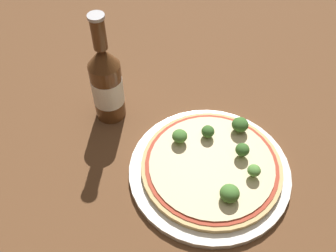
% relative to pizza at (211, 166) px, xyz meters
% --- Properties ---
extents(ground_plane, '(3.00, 3.00, 0.00)m').
position_rel_pizza_xyz_m(ground_plane, '(0.01, 0.02, -0.02)').
color(ground_plane, brown).
extents(plate, '(0.29, 0.29, 0.01)m').
position_rel_pizza_xyz_m(plate, '(-0.00, -0.00, -0.01)').
color(plate, silver).
rests_on(plate, ground_plane).
extents(pizza, '(0.25, 0.25, 0.01)m').
position_rel_pizza_xyz_m(pizza, '(0.00, 0.00, 0.00)').
color(pizza, tan).
rests_on(pizza, plate).
extents(broccoli_floret_0, '(0.03, 0.03, 0.03)m').
position_rel_pizza_xyz_m(broccoli_floret_0, '(-0.02, 0.07, 0.02)').
color(broccoli_floret_0, '#89A866').
rests_on(broccoli_floret_0, pizza).
extents(broccoli_floret_1, '(0.03, 0.03, 0.03)m').
position_rel_pizza_xyz_m(broccoli_floret_1, '(0.09, 0.04, 0.02)').
color(broccoli_floret_1, '#89A866').
rests_on(broccoli_floret_1, pizza).
extents(broccoli_floret_2, '(0.02, 0.02, 0.03)m').
position_rel_pizza_xyz_m(broccoli_floret_2, '(0.03, 0.06, 0.02)').
color(broccoli_floret_2, '#89A866').
rests_on(broccoli_floret_2, pizza).
extents(broccoli_floret_3, '(0.03, 0.03, 0.03)m').
position_rel_pizza_xyz_m(broccoli_floret_3, '(-0.02, -0.07, 0.02)').
color(broccoli_floret_3, '#89A866').
rests_on(broccoli_floret_3, pizza).
extents(broccoli_floret_4, '(0.03, 0.03, 0.03)m').
position_rel_pizza_xyz_m(broccoli_floret_4, '(0.06, -0.01, 0.02)').
color(broccoli_floret_4, '#89A866').
rests_on(broccoli_floret_4, pizza).
extents(broccoli_floret_5, '(0.02, 0.02, 0.03)m').
position_rel_pizza_xyz_m(broccoli_floret_5, '(0.05, -0.06, 0.02)').
color(broccoli_floret_5, '#89A866').
rests_on(broccoli_floret_5, pizza).
extents(beer_bottle, '(0.06, 0.06, 0.23)m').
position_rel_pizza_xyz_m(beer_bottle, '(-0.09, 0.23, 0.07)').
color(beer_bottle, '#563319').
rests_on(beer_bottle, ground_plane).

